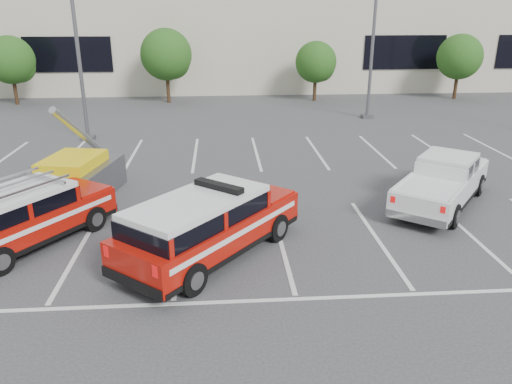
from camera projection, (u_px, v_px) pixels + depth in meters
ground at (281, 242)px, 13.66m from camera, size 120.00×120.00×0.00m
stall_markings at (266, 187)px, 17.87m from camera, size 23.00×15.00×0.01m
convention_building at (238, 25)px, 41.84m from camera, size 60.00×16.99×13.20m
tree_left at (12, 62)px, 32.29m from camera, size 3.07×3.07×4.42m
tree_mid_left at (168, 56)px, 32.89m from camera, size 3.37×3.37×4.85m
tree_mid_right at (317, 63)px, 33.77m from camera, size 2.77×2.77×3.99m
tree_right at (460, 58)px, 34.36m from camera, size 3.07×3.07×4.42m
light_pole_left at (75, 28)px, 22.54m from camera, size 0.90×0.60×10.24m
light_pole_mid at (374, 24)px, 27.31m from camera, size 0.90×0.60×10.24m
fire_chief_suv at (209, 229)px, 12.64m from camera, size 4.89×5.32×1.87m
white_pickup at (442, 186)px, 16.10m from camera, size 4.58×5.10×1.57m
ladder_suv at (25, 220)px, 13.29m from camera, size 4.10×4.82×1.82m
utility_rig at (70, 180)px, 16.62m from camera, size 3.82×3.98×3.24m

